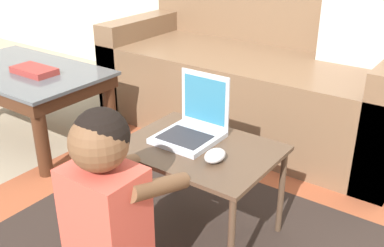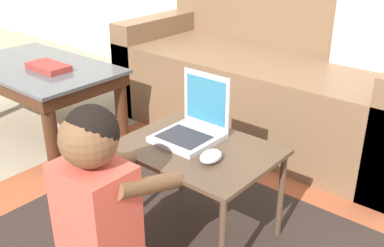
{
  "view_description": "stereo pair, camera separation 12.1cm",
  "coord_description": "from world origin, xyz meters",
  "views": [
    {
      "loc": [
        0.99,
        -1.1,
        1.17
      ],
      "look_at": [
        0.07,
        0.18,
        0.46
      ],
      "focal_mm": 42.0,
      "sensor_mm": 36.0,
      "label": 1
    },
    {
      "loc": [
        1.08,
        -1.03,
        1.17
      ],
      "look_at": [
        0.07,
        0.18,
        0.46
      ],
      "focal_mm": 42.0,
      "sensor_mm": 36.0,
      "label": 2
    }
  ],
  "objects": [
    {
      "name": "person_seated",
      "position": [
        0.11,
        -0.33,
        0.32
      ],
      "size": [
        0.31,
        0.4,
        0.7
      ],
      "color": "#CC4C3D",
      "rests_on": "ground_plane"
    },
    {
      "name": "computer_mouse",
      "position": [
        0.25,
        0.07,
        0.42
      ],
      "size": [
        0.07,
        0.09,
        0.04
      ],
      "color": "silver",
      "rests_on": "laptop_desk"
    },
    {
      "name": "laptop",
      "position": [
        0.07,
        0.18,
        0.44
      ],
      "size": [
        0.22,
        0.23,
        0.24
      ],
      "color": "#B7BCC6",
      "rests_on": "laptop_desk"
    },
    {
      "name": "laptop_desk",
      "position": [
        0.14,
        0.13,
        0.35
      ],
      "size": [
        0.57,
        0.43,
        0.4
      ],
      "color": "#4C3828",
      "rests_on": "ground_plane"
    },
    {
      "name": "ground_plane",
      "position": [
        0.0,
        0.0,
        0.0
      ],
      "size": [
        16.0,
        16.0,
        0.0
      ],
      "primitive_type": "plane",
      "color": "gray"
    },
    {
      "name": "book_on_table",
      "position": [
        -1.04,
        0.28,
        0.44
      ],
      "size": [
        0.25,
        0.14,
        0.03
      ],
      "color": "#99332D",
      "rests_on": "coffee_table"
    },
    {
      "name": "couch",
      "position": [
        -0.18,
        1.2,
        0.32
      ],
      "size": [
        1.78,
        0.8,
        0.93
      ],
      "color": "brown",
      "rests_on": "ground_plane"
    },
    {
      "name": "coffee_table",
      "position": [
        -1.17,
        0.29,
        0.35
      ],
      "size": [
        0.96,
        0.57,
        0.42
      ],
      "color": "#4C5156",
      "rests_on": "ground_plane"
    }
  ]
}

